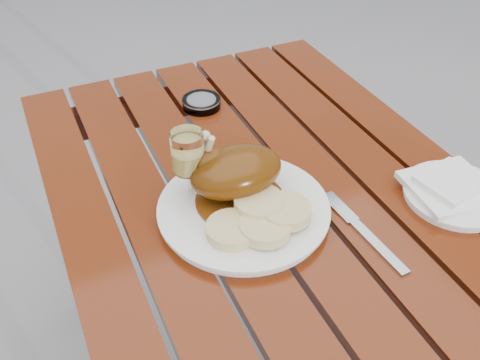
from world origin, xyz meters
The scene contains 10 objects.
table centered at (0.00, 0.00, 0.38)m, with size 0.80×1.20×0.75m, color maroon.
dinner_plate centered at (-0.08, -0.01, 0.76)m, with size 0.32×0.32×0.02m, color white.
roast_duck centered at (-0.08, 0.03, 0.82)m, with size 0.18×0.17×0.13m.
bread_dumplings centered at (-0.07, -0.07, 0.79)m, with size 0.19×0.14×0.03m.
wine_glass centered at (-0.15, 0.07, 0.83)m, with size 0.06×0.06×0.15m, color #FAE471.
side_plate centered at (0.31, -0.14, 0.76)m, with size 0.20×0.20×0.02m, color white.
napkin centered at (0.30, -0.13, 0.77)m, with size 0.15×0.14×0.01m, color white.
ashtray centered at (-0.01, 0.37, 0.76)m, with size 0.09×0.09×0.02m, color #B2B7BC.
fork centered at (-0.15, 0.04, 0.75)m, with size 0.02×0.20×0.01m, color gray.
knife centered at (0.10, -0.16, 0.75)m, with size 0.02×0.19×0.01m, color gray.
Camera 1 is at (-0.38, -0.67, 1.43)m, focal length 40.00 mm.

